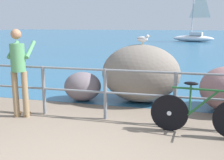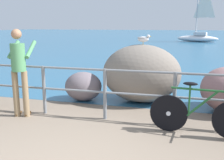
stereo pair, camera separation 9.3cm
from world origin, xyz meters
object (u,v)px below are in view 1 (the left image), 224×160
Objects in this scene: sailboat at (194,35)px; breakwater_boulder_main at (141,73)px; person_at_railing at (19,69)px; seagull at (143,39)px; breakwater_boulder_left at (83,86)px; bicycle at (201,113)px.

breakwater_boulder_main is at bearing 99.97° from sailboat.
breakwater_boulder_main is at bearing -64.23° from person_at_railing.
seagull is (0.03, 0.00, 0.84)m from breakwater_boulder_main.
seagull is at bearing -64.60° from person_at_railing.
sailboat is (2.49, 24.28, 0.01)m from breakwater_boulder_main.
sailboat is (3.89, 24.54, 0.35)m from breakwater_boulder_left.
seagull is at bearing 130.99° from bicycle.
breakwater_boulder_left is 2.72× the size of seagull.
seagull is 24.42m from sailboat.
bicycle is 2.20m from breakwater_boulder_main.
sailboat is (1.21, 26.04, 0.32)m from bicycle.
breakwater_boulder_main is at bearing 10.55° from breakwater_boulder_left.
person_at_railing is at bearing -175.60° from bicycle.
breakwater_boulder_main is 2.06× the size of breakwater_boulder_left.
breakwater_boulder_left is (-1.40, -0.26, -0.34)m from breakwater_boulder_main.
breakwater_boulder_main is 5.59× the size of seagull.
breakwater_boulder_left is 1.88m from seagull.
person_at_railing is at bearing -146.29° from seagull.
breakwater_boulder_main is 1.47m from breakwater_boulder_left.
breakwater_boulder_main is 0.31× the size of sailboat.
breakwater_boulder_main is (-1.28, 1.76, 0.31)m from bicycle.
sailboat reaches higher than breakwater_boulder_main.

